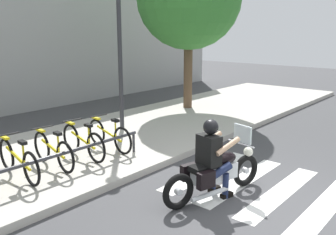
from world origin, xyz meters
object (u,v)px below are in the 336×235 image
object	(u,v)px
bicycle_2	(53,150)
bike_rack	(69,153)
bicycle_1	(18,160)
bicycle_3	(83,142)
motorcycle	(215,172)
rider	(212,153)
bicycle_4	(109,135)
street_lamp	(119,37)

from	to	relation	value
bicycle_2	bike_rack	distance (m)	0.56
bicycle_1	bicycle_3	bearing A→B (deg)	-0.02
bicycle_2	bicycle_3	bearing A→B (deg)	-0.02
bike_rack	bicycle_1	bearing A→B (deg)	143.24
bicycle_2	bicycle_3	xyz separation A→B (m)	(0.74, -0.00, 0.01)
motorcycle	bicycle_2	size ratio (longest dim) A/B	1.34
rider	bike_rack	bearing A→B (deg)	115.01
motorcycle	bicycle_4	distance (m)	3.09
bicycle_3	street_lamp	xyz separation A→B (m)	(2.18, 1.12, 2.18)
bicycle_1	bicycle_4	size ratio (longest dim) A/B	1.06
motorcycle	bicycle_1	size ratio (longest dim) A/B	1.25
bike_rack	street_lamp	world-z (taller)	street_lamp
bicycle_3	bicycle_4	size ratio (longest dim) A/B	1.00
bicycle_2	bicycle_4	size ratio (longest dim) A/B	0.99
bicycle_4	street_lamp	distance (m)	2.85
bicycle_1	street_lamp	size ratio (longest dim) A/B	0.39
motorcycle	street_lamp	distance (m)	5.05
rider	motorcycle	bearing A→B (deg)	-16.64
street_lamp	bike_rack	bearing A→B (deg)	-150.22
bicycle_4	bike_rack	xyz separation A→B (m)	(-1.48, -0.55, 0.06)
bicycle_1	bike_rack	world-z (taller)	bicycle_1
bicycle_2	bicycle_1	bearing A→B (deg)	179.97
bicycle_1	bicycle_3	distance (m)	1.48
bicycle_2	street_lamp	xyz separation A→B (m)	(2.92, 1.12, 2.19)
bicycle_3	street_lamp	world-z (taller)	street_lamp
bicycle_1	bicycle_4	xyz separation A→B (m)	(2.23, 0.00, -0.01)
bicycle_2	street_lamp	distance (m)	3.82
bike_rack	bicycle_2	bearing A→B (deg)	89.97
rider	bike_rack	size ratio (longest dim) A/B	0.40
bicycle_1	motorcycle	bearing A→B (deg)	-57.20
bicycle_1	bicycle_2	bearing A→B (deg)	-0.03
bicycle_2	bike_rack	world-z (taller)	bicycle_2
bicycle_1	bicycle_2	xyz separation A→B (m)	(0.74, -0.00, -0.00)
bicycle_4	street_lamp	size ratio (longest dim) A/B	0.37
motorcycle	street_lamp	world-z (taller)	street_lamp
bicycle_3	bicycle_4	bearing A→B (deg)	0.05
bicycle_1	street_lamp	world-z (taller)	street_lamp
bicycle_2	bicycle_4	xyz separation A→B (m)	(1.48, 0.00, -0.01)
bicycle_1	rider	bearing A→B (deg)	-58.02
motorcycle	bicycle_1	distance (m)	3.67
rider	street_lamp	world-z (taller)	street_lamp
rider	bicycle_1	bearing A→B (deg)	121.98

